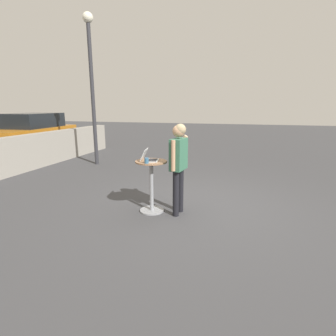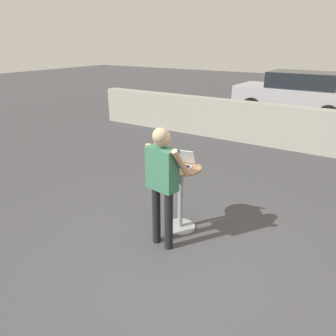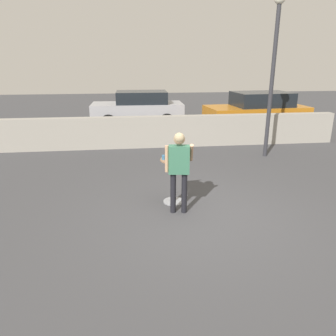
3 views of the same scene
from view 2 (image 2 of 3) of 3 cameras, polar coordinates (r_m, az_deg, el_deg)
name	(u,v)px [view 2 (image 2 of 3)]	position (r m, az deg, el deg)	size (l,w,h in m)	color
ground_plane	(178,267)	(4.15, 1.79, -16.88)	(50.00, 50.00, 0.00)	#3D3D3F
pavement_kerb	(295,128)	(8.72, 21.20, 6.45)	(12.02, 0.35, 1.07)	gray
cafe_table	(181,193)	(4.63, 2.20, -4.36)	(0.57, 0.57, 0.95)	gray
laptop	(182,163)	(4.48, 2.39, 0.92)	(0.34, 0.34, 0.21)	silver
coffee_mug	(168,161)	(4.56, 0.03, 1.28)	(0.11, 0.07, 0.09)	#336084
standing_person	(162,175)	(4.04, -1.04, -1.14)	(0.56, 0.33, 1.62)	black
parked_car_near_street	(297,94)	(12.50, 21.56, 11.87)	(4.07, 1.92, 1.57)	#9E9EA3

